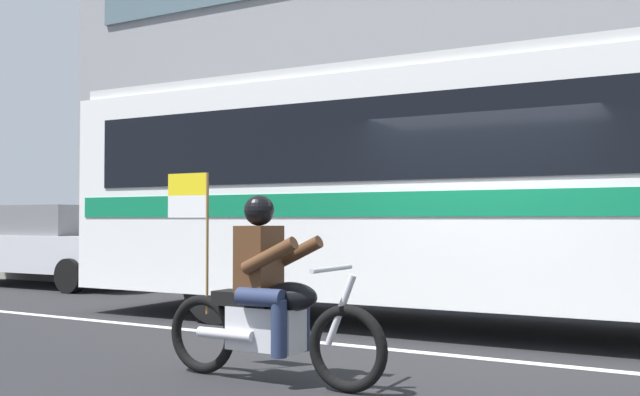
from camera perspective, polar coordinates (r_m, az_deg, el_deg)
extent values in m
plane|color=black|center=(8.00, 12.54, -11.44)|extent=(60.00, 60.00, 0.00)
cube|color=gray|center=(12.91, 19.30, -7.31)|extent=(28.00, 3.80, 0.15)
cube|color=silver|center=(7.44, 11.14, -12.17)|extent=(26.60, 0.14, 0.01)
cube|color=gray|center=(15.63, 20.68, 13.25)|extent=(28.00, 0.80, 10.72)
cube|color=#4C606B|center=(14.87, 20.47, 7.68)|extent=(25.76, 0.10, 1.40)
cube|color=white|center=(8.93, 17.62, 0.76)|extent=(12.76, 2.79, 2.70)
cube|color=black|center=(8.97, 17.59, 4.27)|extent=(11.75, 2.81, 0.96)
cube|color=#0F7247|center=(8.93, 17.63, -0.52)|extent=(12.51, 2.82, 0.28)
cube|color=silver|center=(9.10, 17.54, 9.67)|extent=(12.51, 2.66, 0.16)
cylinder|color=black|center=(9.57, -7.89, -6.71)|extent=(1.04, 0.30, 1.04)
torus|color=black|center=(5.78, 2.18, -11.80)|extent=(0.69, 0.09, 0.69)
torus|color=black|center=(6.57, -9.28, -10.55)|extent=(0.69, 0.09, 0.69)
cube|color=silver|center=(6.16, -4.32, -10.23)|extent=(0.64, 0.28, 0.36)
ellipsoid|color=black|center=(5.99, -2.31, -7.78)|extent=(0.48, 0.28, 0.24)
cube|color=black|center=(6.24, -5.85, -7.89)|extent=(0.56, 0.26, 0.12)
cylinder|color=silver|center=(5.77, 1.65, -8.82)|extent=(0.28, 0.06, 0.58)
cylinder|color=silver|center=(5.77, 0.94, -5.62)|extent=(0.04, 0.64, 0.04)
cylinder|color=silver|center=(6.21, -7.49, -10.62)|extent=(0.55, 0.09, 0.09)
cube|color=#4C2D19|center=(6.14, -4.85, -4.82)|extent=(0.28, 0.36, 0.56)
sphere|color=black|center=(6.13, -4.84, -0.99)|extent=(0.26, 0.26, 0.26)
cylinder|color=#232D4C|center=(6.24, -2.84, -7.54)|extent=(0.42, 0.15, 0.15)
cylinder|color=#232D4C|center=(6.17, -1.41, -9.85)|extent=(0.13, 0.13, 0.46)
cylinder|color=#232D4C|center=(5.94, -4.73, -7.83)|extent=(0.42, 0.15, 0.15)
cylinder|color=#232D4C|center=(5.87, -3.27, -10.27)|extent=(0.13, 0.13, 0.46)
cylinder|color=#4C2D19|center=(6.17, -1.95, -4.43)|extent=(0.52, 0.11, 0.32)
cylinder|color=#4C2D19|center=(5.84, -4.03, -4.59)|extent=(0.52, 0.11, 0.32)
cylinder|color=olive|center=(6.47, -8.90, -3.54)|extent=(0.02, 0.02, 1.25)
cube|color=yellow|center=(6.62, -10.43, 1.06)|extent=(0.44, 0.02, 0.20)
cube|color=white|center=(6.61, -10.44, -0.67)|extent=(0.44, 0.02, 0.20)
cube|color=silver|center=(15.77, -20.30, -4.05)|extent=(4.82, 1.91, 0.72)
cube|color=slate|center=(15.94, -20.83, -1.65)|extent=(2.52, 1.64, 0.60)
cylinder|color=black|center=(14.11, -19.11, -5.82)|extent=(0.64, 0.22, 0.64)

